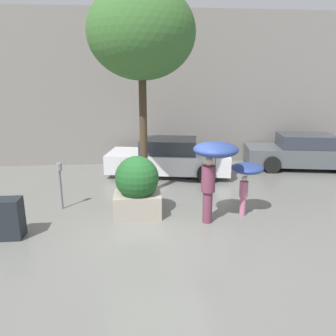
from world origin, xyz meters
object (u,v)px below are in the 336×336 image
(planter_box, at_px, (137,186))
(person_adult, at_px, (214,159))
(parking_meter, at_px, (60,176))
(newspaper_box, at_px, (10,218))
(street_tree, at_px, (141,34))
(parked_car_far, at_px, (304,153))
(parked_car_near, at_px, (169,158))
(person_child, at_px, (247,173))

(planter_box, xyz_separation_m, person_adult, (1.80, -0.62, 0.81))
(parking_meter, bearing_deg, newspaper_box, -114.44)
(street_tree, bearing_deg, parking_meter, -155.98)
(person_adult, relative_size, parked_car_far, 0.42)
(newspaper_box, bearing_deg, parked_car_far, 28.88)
(planter_box, distance_m, parked_car_far, 7.72)
(street_tree, xyz_separation_m, newspaper_box, (-2.97, -2.61, -4.12))
(planter_box, height_order, parked_car_near, planter_box)
(parked_car_far, height_order, street_tree, street_tree)
(newspaper_box, bearing_deg, person_adult, 4.85)
(planter_box, bearing_deg, newspaper_box, -159.99)
(newspaper_box, bearing_deg, street_tree, 41.35)
(street_tree, xyz_separation_m, parking_meter, (-2.24, -1.00, -3.66))
(person_adult, distance_m, parking_meter, 4.07)
(planter_box, distance_m, street_tree, 4.13)
(person_adult, height_order, parked_car_near, person_adult)
(parking_meter, bearing_deg, planter_box, -16.81)
(planter_box, bearing_deg, parked_car_near, 72.71)
(parking_meter, xyz_separation_m, newspaper_box, (-0.74, -1.62, -0.46))
(person_adult, bearing_deg, person_child, 31.74)
(street_tree, distance_m, parking_meter, 4.40)
(person_adult, bearing_deg, parked_car_near, 108.14)
(person_child, bearing_deg, newspaper_box, 153.77)
(planter_box, xyz_separation_m, parking_meter, (-2.03, 0.61, 0.13))
(parked_car_near, bearing_deg, parking_meter, 144.43)
(parked_car_far, relative_size, street_tree, 0.81)
(parking_meter, bearing_deg, parked_car_near, 43.82)
(person_child, relative_size, newspaper_box, 1.51)
(parked_car_near, distance_m, parked_car_far, 5.41)
(parked_car_near, height_order, parking_meter, parked_car_near)
(person_adult, height_order, parking_meter, person_adult)
(parked_car_far, xyz_separation_m, street_tree, (-6.32, -2.51, 3.96))
(newspaper_box, bearing_deg, parked_car_near, 50.05)
(parking_meter, distance_m, newspaper_box, 1.84)
(parking_meter, bearing_deg, street_tree, 24.02)
(parked_car_near, relative_size, newspaper_box, 5.12)
(parked_car_near, relative_size, parked_car_far, 0.98)
(planter_box, relative_size, person_child, 1.14)
(person_child, height_order, parked_car_far, person_child)
(person_child, relative_size, parked_car_far, 0.29)
(parked_car_near, height_order, newspaper_box, parked_car_near)
(planter_box, relative_size, parked_car_far, 0.33)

